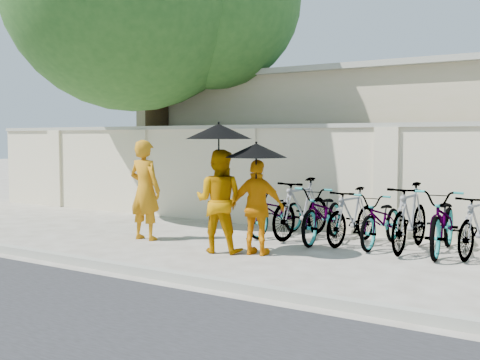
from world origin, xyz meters
The scene contains 17 objects.
ground centered at (0.00, 0.00, 0.00)m, with size 80.00×80.00×0.00m, color #BCB6A7.
kerb centered at (0.00, -1.70, 0.06)m, with size 40.00×0.16×0.12m, color #9C9D8E.
compound_wall centered at (1.00, 3.20, 1.00)m, with size 20.00×0.30×2.00m, color beige.
building_behind centered at (2.00, 7.00, 1.60)m, with size 14.00×6.00×3.20m, color #BCAA8D.
monk_left centered at (-1.48, 0.43, 0.89)m, with size 0.65×0.42×1.77m, color #BC750E.
monk_center centered at (0.30, 0.20, 0.81)m, with size 0.79×0.62×1.63m, color #B97300.
parasol_center centered at (0.35, 0.12, 1.91)m, with size 1.04×1.04×1.10m.
monk_right centered at (0.93, 0.33, 0.74)m, with size 0.86×0.36×1.48m, color orange.
parasol_right centered at (0.95, 0.25, 1.62)m, with size 0.94×0.94×0.89m.
bike_0 centered at (0.25, 2.12, 0.44)m, with size 0.59×1.68×0.88m, color #969696.
bike_1 centered at (0.76, 2.11, 0.54)m, with size 0.51×1.80×1.08m, color #969696.
bike_2 centered at (1.27, 1.96, 0.49)m, with size 0.65×1.87×0.98m, color #969696.
bike_3 centered at (1.78, 2.00, 0.48)m, with size 0.45×1.61×0.97m, color #969696.
bike_4 centered at (2.29, 2.06, 0.45)m, with size 0.60×1.73×0.91m, color #969696.
bike_5 centered at (2.80, 1.93, 0.55)m, with size 0.51×1.81×1.09m, color #969696.
bike_6 centered at (3.30, 1.99, 0.52)m, with size 0.69×1.97×1.03m, color #969696.
bike_7 centered at (3.81, 2.02, 0.49)m, with size 0.46×1.64×0.98m, color #969696.
Camera 1 is at (5.75, -7.49, 1.80)m, focal length 45.00 mm.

